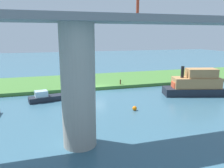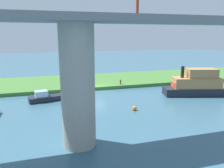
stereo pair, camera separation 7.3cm
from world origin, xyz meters
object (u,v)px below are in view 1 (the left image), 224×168
at_px(motorboat_white, 45,97).
at_px(marker_buoy, 135,108).
at_px(mooring_post, 120,82).
at_px(person_on_bank, 79,80).
at_px(skiff_small, 195,84).
at_px(bridge_pylon, 78,87).

bearing_deg(motorboat_white, marker_buoy, 145.15).
bearing_deg(motorboat_white, mooring_post, -158.76).
bearing_deg(marker_buoy, person_on_bank, -71.29).
height_order(mooring_post, marker_buoy, mooring_post).
bearing_deg(marker_buoy, motorboat_white, -34.85).
relative_size(skiff_small, marker_buoy, 16.66).
xyz_separation_m(person_on_bank, marker_buoy, (-4.29, 12.67, -0.95)).
xyz_separation_m(bridge_pylon, marker_buoy, (-7.03, -6.18, -4.29)).
xyz_separation_m(mooring_post, marker_buoy, (2.13, 11.11, -0.62)).
xyz_separation_m(motorboat_white, marker_buoy, (-9.48, 6.60, -0.25)).
distance_m(mooring_post, marker_buoy, 11.33).
height_order(person_on_bank, marker_buoy, person_on_bank).
height_order(bridge_pylon, skiff_small, bridge_pylon).
xyz_separation_m(mooring_post, motorboat_white, (11.60, 4.51, -0.38)).
distance_m(bridge_pylon, person_on_bank, 19.34).
distance_m(motorboat_white, marker_buoy, 11.55).
height_order(person_on_bank, mooring_post, person_on_bank).
relative_size(skiff_small, motorboat_white, 1.91).
bearing_deg(motorboat_white, bridge_pylon, 100.83).
relative_size(person_on_bank, mooring_post, 1.86).
xyz_separation_m(skiff_small, motorboat_white, (19.99, -2.85, -1.00)).
bearing_deg(skiff_small, motorboat_white, -8.10).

